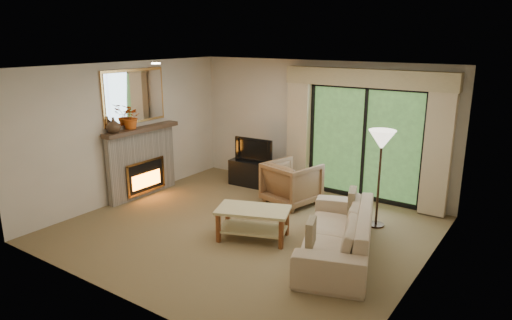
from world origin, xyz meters
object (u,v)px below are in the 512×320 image
Objects in this scene: sofa at (337,232)px; coffee_table at (253,224)px; armchair at (292,183)px; media_console at (256,173)px.

sofa is 2.12× the size of coffee_table.
coffee_table is at bearing 113.19° from armchair.
coffee_table is (0.29, -1.67, -0.16)m from armchair.
coffee_table is (1.46, -2.18, -0.02)m from media_console.
sofa is 1.32m from coffee_table.
coffee_table is at bearing -97.80° from sofa.
coffee_table is (-1.29, -0.25, -0.09)m from sofa.
media_console is 0.45× the size of sofa.
armchair is at bearing -27.26° from media_console.
media_console is 0.97× the size of coffee_table.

